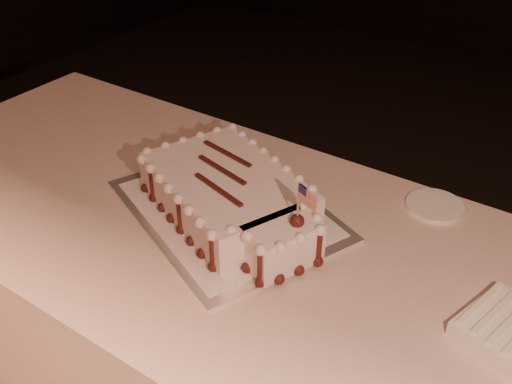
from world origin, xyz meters
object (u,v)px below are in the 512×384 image
Objects in this scene: sheet_cake at (233,197)px; side_plate at (435,206)px; banquet_table at (312,382)px; cake_board at (227,210)px.

sheet_cake is 3.81× the size of side_plate.
sheet_cake is at bearing -141.18° from side_plate.
cake_board is (-0.27, 0.04, 0.38)m from banquet_table.
banquet_table is 0.47m from cake_board.
sheet_cake is 0.47m from side_plate.
cake_board is 3.84× the size of side_plate.
side_plate reaches higher than banquet_table.
banquet_table is 4.71× the size of cake_board.
side_plate is at bearing 38.82° from sheet_cake.
sheet_cake reaches higher than banquet_table.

